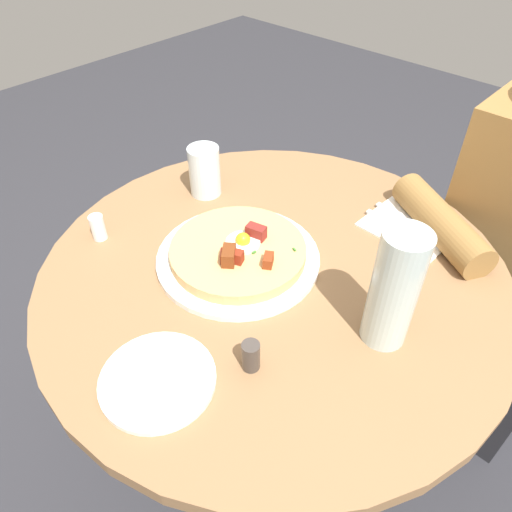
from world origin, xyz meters
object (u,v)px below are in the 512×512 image
(pizza_plate, at_px, (238,258))
(knife, at_px, (414,222))
(fork, at_px, (405,230))
(breakfast_pizza, at_px, (238,251))
(water_bottle, at_px, (393,291))
(water_glass, at_px, (205,171))
(pepper_shaker, at_px, (251,356))
(bread_plate, at_px, (158,380))
(salt_shaker, at_px, (98,227))
(dining_table, at_px, (272,327))

(pizza_plate, xyz_separation_m, knife, (-0.19, -0.32, 0.00))
(fork, bearing_deg, pizza_plate, -121.19)
(breakfast_pizza, bearing_deg, fork, -122.80)
(pizza_plate, xyz_separation_m, water_bottle, (-0.29, -0.03, 0.10))
(water_glass, distance_m, pepper_shaker, 0.48)
(pizza_plate, relative_size, bread_plate, 1.77)
(breakfast_pizza, distance_m, fork, 0.34)
(pepper_shaker, bearing_deg, fork, -90.78)
(knife, relative_size, water_bottle, 0.87)
(bread_plate, relative_size, pepper_shaker, 3.33)
(water_glass, relative_size, water_bottle, 0.53)
(pizza_plate, height_order, water_bottle, water_bottle)
(fork, height_order, water_bottle, water_bottle)
(water_bottle, distance_m, pepper_shaker, 0.23)
(salt_shaker, relative_size, pepper_shaker, 1.02)
(fork, relative_size, water_glass, 1.63)
(breakfast_pizza, height_order, salt_shaker, breakfast_pizza)
(dining_table, height_order, salt_shaker, salt_shaker)
(water_glass, distance_m, water_bottle, 0.51)
(water_bottle, bearing_deg, water_glass, -9.60)
(pepper_shaker, bearing_deg, water_glass, -34.60)
(knife, distance_m, salt_shaker, 0.64)
(water_bottle, height_order, pepper_shaker, water_bottle)
(water_glass, bearing_deg, dining_table, 163.30)
(dining_table, height_order, fork, fork)
(water_bottle, height_order, salt_shaker, water_bottle)
(bread_plate, distance_m, water_bottle, 0.37)
(pizza_plate, height_order, pepper_shaker, pepper_shaker)
(bread_plate, height_order, fork, bread_plate)
(breakfast_pizza, bearing_deg, bread_plate, 110.02)
(water_glass, xyz_separation_m, salt_shaker, (0.04, 0.25, -0.03))
(knife, bearing_deg, breakfast_pizza, -118.19)
(dining_table, xyz_separation_m, bread_plate, (-0.04, 0.30, 0.18))
(knife, bearing_deg, salt_shaker, -131.53)
(fork, bearing_deg, bread_plate, -97.13)
(dining_table, relative_size, pizza_plate, 2.84)
(water_glass, bearing_deg, knife, -152.11)
(water_glass, xyz_separation_m, water_bottle, (-0.50, 0.09, 0.05))
(bread_plate, relative_size, salt_shaker, 3.28)
(fork, distance_m, knife, 0.04)
(bread_plate, bearing_deg, knife, -98.47)
(breakfast_pizza, xyz_separation_m, bread_plate, (-0.10, 0.27, -0.02))
(bread_plate, height_order, water_bottle, water_bottle)
(fork, bearing_deg, breakfast_pizza, -121.03)
(fork, xyz_separation_m, water_bottle, (-0.11, 0.26, 0.10))
(knife, xyz_separation_m, water_glass, (0.40, 0.21, 0.05))
(pizza_plate, height_order, fork, pizza_plate)
(knife, bearing_deg, pepper_shaker, -89.08)
(dining_table, relative_size, water_glass, 7.89)
(salt_shaker, xyz_separation_m, pepper_shaker, (-0.43, 0.02, -0.00))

